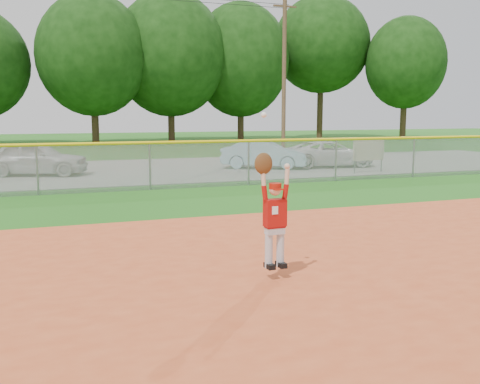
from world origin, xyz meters
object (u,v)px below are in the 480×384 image
(car_white_b, at_px, (330,154))
(ballplayer, at_px, (273,211))
(car_white_a, at_px, (36,158))
(car_blue, at_px, (264,154))
(sponsor_sign, at_px, (369,151))

(car_white_b, relative_size, ballplayer, 1.83)
(car_white_a, distance_m, car_blue, 9.34)
(car_blue, height_order, ballplayer, ballplayer)
(car_white_a, distance_m, car_white_b, 12.39)
(sponsor_sign, bearing_deg, car_white_a, 165.01)
(car_blue, xyz_separation_m, car_white_b, (3.04, -0.31, -0.04))
(car_white_a, xyz_separation_m, ballplayer, (3.52, -15.10, 0.34))
(car_white_a, relative_size, sponsor_sign, 2.55)
(car_white_a, height_order, car_blue, car_white_a)
(car_white_b, xyz_separation_m, sponsor_sign, (0.36, -2.56, 0.30))
(car_white_b, bearing_deg, car_blue, 88.82)
(car_white_b, distance_m, sponsor_sign, 2.60)
(car_white_b, distance_m, ballplayer, 16.78)
(car_blue, xyz_separation_m, sponsor_sign, (3.39, -2.87, 0.26))
(car_blue, height_order, car_white_b, car_blue)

